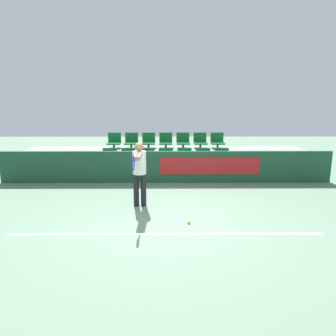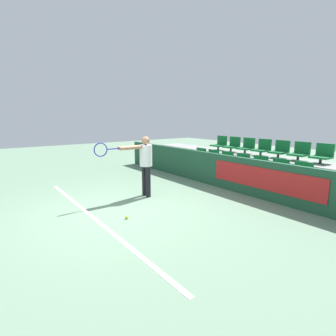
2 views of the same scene
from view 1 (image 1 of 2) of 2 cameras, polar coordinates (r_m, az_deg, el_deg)
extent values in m
plane|color=slate|center=(6.89, -0.39, -9.71)|extent=(30.00, 30.00, 0.00)
cube|color=white|center=(6.41, -0.39, -11.42)|extent=(6.06, 0.08, 0.01)
cube|color=#1E4C33|center=(9.97, -0.40, 0.20)|extent=(10.07, 0.12, 0.97)
cube|color=red|center=(9.98, 7.23, 0.39)|extent=(3.04, 0.02, 0.53)
cube|color=gray|center=(10.64, -0.39, -0.61)|extent=(9.67, 1.09, 0.39)
cube|color=gray|center=(11.67, -0.40, 1.53)|extent=(9.67, 1.09, 0.78)
cylinder|color=#333333|center=(10.80, -10.23, 0.85)|extent=(0.07, 0.07, 0.15)
cube|color=#146B33|center=(10.78, -10.25, 1.37)|extent=(0.46, 0.46, 0.05)
cube|color=#146B33|center=(10.95, -10.10, 2.58)|extent=(0.46, 0.04, 0.34)
cylinder|color=#333333|center=(10.71, -6.99, 0.86)|extent=(0.07, 0.07, 0.15)
cube|color=#146B33|center=(10.69, -7.00, 1.39)|extent=(0.46, 0.46, 0.05)
cube|color=#146B33|center=(10.86, -6.90, 2.60)|extent=(0.46, 0.04, 0.34)
cylinder|color=#333333|center=(10.65, -3.70, 0.87)|extent=(0.07, 0.07, 0.15)
cube|color=#146B33|center=(10.64, -3.71, 1.40)|extent=(0.46, 0.46, 0.05)
cube|color=#146B33|center=(10.81, -3.66, 2.62)|extent=(0.46, 0.04, 0.34)
cylinder|color=#333333|center=(10.64, -0.40, 0.88)|extent=(0.07, 0.07, 0.15)
cube|color=#146B33|center=(10.62, -0.40, 1.41)|extent=(0.46, 0.46, 0.05)
cube|color=#146B33|center=(10.79, -0.40, 2.63)|extent=(0.46, 0.04, 0.34)
cylinder|color=#333333|center=(10.65, 2.91, 0.88)|extent=(0.07, 0.07, 0.15)
cube|color=#146B33|center=(10.64, 2.92, 1.41)|extent=(0.46, 0.46, 0.05)
cube|color=#146B33|center=(10.81, 2.86, 2.63)|extent=(0.46, 0.04, 0.34)
cylinder|color=#333333|center=(10.71, 6.19, 0.88)|extent=(0.07, 0.07, 0.15)
cube|color=#146B33|center=(10.69, 6.21, 1.41)|extent=(0.46, 0.46, 0.05)
cube|color=#146B33|center=(10.86, 6.11, 2.62)|extent=(0.46, 0.04, 0.34)
cylinder|color=#333333|center=(10.80, 9.43, 0.88)|extent=(0.07, 0.07, 0.15)
cube|color=#146B33|center=(10.78, 9.45, 1.40)|extent=(0.46, 0.46, 0.05)
cube|color=#146B33|center=(10.94, 9.31, 2.60)|extent=(0.46, 0.04, 0.34)
cylinder|color=#333333|center=(11.79, -9.41, 3.78)|extent=(0.07, 0.07, 0.15)
cube|color=#146B33|center=(11.77, -9.43, 4.26)|extent=(0.46, 0.46, 0.05)
cube|color=#146B33|center=(11.95, -9.31, 5.32)|extent=(0.46, 0.04, 0.34)
cylinder|color=#333333|center=(11.71, -6.44, 3.81)|extent=(0.07, 0.07, 0.15)
cube|color=#146B33|center=(11.69, -6.45, 4.30)|extent=(0.46, 0.46, 0.05)
cube|color=#146B33|center=(11.87, -6.37, 5.36)|extent=(0.46, 0.04, 0.34)
cylinder|color=#333333|center=(11.66, -3.43, 3.83)|extent=(0.07, 0.07, 0.15)
cube|color=#146B33|center=(11.64, -3.43, 4.32)|extent=(0.46, 0.46, 0.05)
cube|color=#146B33|center=(11.83, -3.39, 5.39)|extent=(0.46, 0.04, 0.34)
cylinder|color=#333333|center=(11.64, -0.40, 3.84)|extent=(0.07, 0.07, 0.15)
cube|color=#146B33|center=(11.63, -0.40, 4.33)|extent=(0.46, 0.46, 0.05)
cube|color=#146B33|center=(11.81, -0.40, 5.40)|extent=(0.46, 0.04, 0.34)
cylinder|color=#333333|center=(11.66, 2.63, 3.84)|extent=(0.07, 0.07, 0.15)
cube|color=#146B33|center=(11.64, 2.63, 4.33)|extent=(0.46, 0.46, 0.05)
cube|color=#146B33|center=(11.82, 2.59, 5.40)|extent=(0.46, 0.04, 0.34)
cylinder|color=#333333|center=(11.71, 5.64, 3.83)|extent=(0.07, 0.07, 0.15)
cube|color=#146B33|center=(11.69, 5.65, 4.32)|extent=(0.46, 0.46, 0.05)
cube|color=#146B33|center=(11.87, 5.57, 5.38)|extent=(0.46, 0.04, 0.34)
cylinder|color=#333333|center=(11.79, 8.62, 3.81)|extent=(0.07, 0.07, 0.15)
cube|color=#146B33|center=(11.77, 8.63, 4.29)|extent=(0.46, 0.46, 0.05)
cube|color=#146B33|center=(11.95, 8.51, 5.35)|extent=(0.46, 0.04, 0.34)
cylinder|color=black|center=(7.88, -5.58, -3.83)|extent=(0.13, 0.13, 0.79)
cylinder|color=black|center=(7.87, -4.31, -3.84)|extent=(0.13, 0.13, 0.79)
cylinder|color=white|center=(7.71, -5.04, 0.93)|extent=(0.32, 0.32, 0.54)
sphere|color=#9E7051|center=(7.65, -5.09, 3.69)|extent=(0.21, 0.21, 0.21)
cylinder|color=#9E7051|center=(7.24, -5.77, 2.02)|extent=(0.10, 0.57, 0.09)
cylinder|color=#9E7051|center=(7.23, -5.08, 2.02)|extent=(0.10, 0.57, 0.09)
cylinder|color=navy|center=(6.81, -5.81, 1.36)|extent=(0.03, 0.30, 0.03)
torus|color=navy|center=(6.52, -6.11, 0.86)|extent=(0.03, 0.32, 0.32)
sphere|color=#CCDB33|center=(6.89, 3.61, -9.41)|extent=(0.07, 0.07, 0.07)
camera|label=2|loc=(6.46, 50.05, 2.86)|focal=28.00mm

